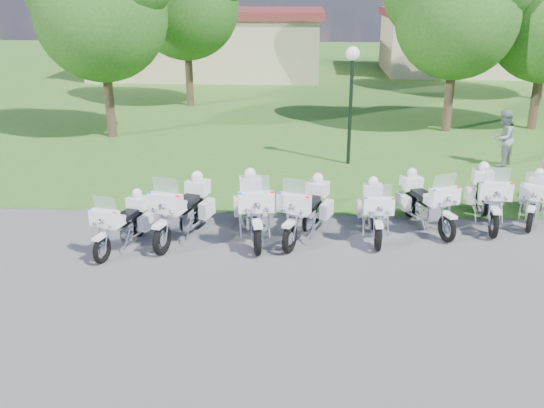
# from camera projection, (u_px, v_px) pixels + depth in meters

# --- Properties ---
(ground) EXTENTS (100.00, 100.00, 0.00)m
(ground) POSITION_uv_depth(u_px,v_px,m) (286.00, 265.00, 13.10)
(ground) COLOR #59595E
(ground) RESTS_ON ground
(grass_lawn) EXTENTS (100.00, 48.00, 0.01)m
(grass_lawn) POSITION_uv_depth(u_px,v_px,m) (302.00, 78.00, 38.38)
(grass_lawn) COLOR #346620
(grass_lawn) RESTS_ON ground
(motorcycle_0) EXTENTS (1.07, 2.12, 1.45)m
(motorcycle_0) POSITION_uv_depth(u_px,v_px,m) (123.00, 222.00, 13.79)
(motorcycle_0) COLOR black
(motorcycle_0) RESTS_ON ground
(motorcycle_1) EXTENTS (1.28, 2.50, 1.72)m
(motorcycle_1) POSITION_uv_depth(u_px,v_px,m) (183.00, 208.00, 14.29)
(motorcycle_1) COLOR black
(motorcycle_1) RESTS_ON ground
(motorcycle_2) EXTENTS (1.14, 2.62, 1.77)m
(motorcycle_2) POSITION_uv_depth(u_px,v_px,m) (253.00, 207.00, 14.34)
(motorcycle_2) COLOR black
(motorcycle_2) RESTS_ON ground
(motorcycle_3) EXTENTS (1.35, 2.37, 1.66)m
(motorcycle_3) POSITION_uv_depth(u_px,v_px,m) (306.00, 209.00, 14.33)
(motorcycle_3) COLOR black
(motorcycle_3) RESTS_ON ground
(motorcycle_4) EXTENTS (0.75, 2.26, 1.52)m
(motorcycle_4) POSITION_uv_depth(u_px,v_px,m) (375.00, 210.00, 14.46)
(motorcycle_4) COLOR black
(motorcycle_4) RESTS_ON ground
(motorcycle_5) EXTENTS (1.31, 2.26, 1.59)m
(motorcycle_5) POSITION_uv_depth(u_px,v_px,m) (426.00, 201.00, 14.91)
(motorcycle_5) COLOR black
(motorcycle_5) RESTS_ON ground
(motorcycle_6) EXTENTS (0.93, 2.48, 1.67)m
(motorcycle_6) POSITION_uv_depth(u_px,v_px,m) (487.00, 196.00, 15.19)
(motorcycle_6) COLOR black
(motorcycle_6) RESTS_ON ground
(motorcycle_7) EXTENTS (1.24, 2.05, 1.46)m
(motorcycle_7) POSITION_uv_depth(u_px,v_px,m) (535.00, 198.00, 15.33)
(motorcycle_7) COLOR black
(motorcycle_7) RESTS_ON ground
(lamp_post) EXTENTS (0.44, 0.44, 3.84)m
(lamp_post) POSITION_uv_depth(u_px,v_px,m) (352.00, 76.00, 19.32)
(lamp_post) COLOR black
(lamp_post) RESTS_ON ground
(tree_0) EXTENTS (5.72, 4.88, 7.63)m
(tree_0) POSITION_uv_depth(u_px,v_px,m) (99.00, 2.00, 22.19)
(tree_0) COLOR #38281C
(tree_0) RESTS_ON ground
(tree_2) EXTENTS (5.57, 4.75, 7.42)m
(tree_2) POSITION_uv_depth(u_px,v_px,m) (457.00, 5.00, 23.12)
(tree_2) COLOR #38281C
(tree_2) RESTS_ON ground
(building_west) EXTENTS (14.56, 8.32, 4.10)m
(building_west) POSITION_uv_depth(u_px,v_px,m) (210.00, 42.00, 38.93)
(building_west) COLOR #C1AB8C
(building_west) RESTS_ON ground
(building_east) EXTENTS (11.44, 7.28, 4.10)m
(building_east) POSITION_uv_depth(u_px,v_px,m) (470.00, 41.00, 39.86)
(building_east) COLOR #C1AB8C
(building_east) RESTS_ON ground
(bystander_b) EXTENTS (1.11, 1.14, 1.86)m
(bystander_b) POSITION_uv_depth(u_px,v_px,m) (503.00, 138.00, 19.79)
(bystander_b) COLOR gray
(bystander_b) RESTS_ON ground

